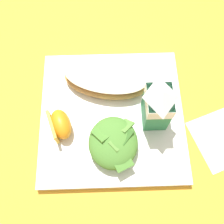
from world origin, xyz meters
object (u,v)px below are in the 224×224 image
cheesy_pizza_bread (106,80)px  orange_wedge_front (60,124)px  paper_napkin (223,138)px  milk_carton (158,105)px  white_plate (112,115)px  green_salad_pile (112,142)px

cheesy_pizza_bread → orange_wedge_front: orange_wedge_front is taller
orange_wedge_front → paper_napkin: bearing=85.4°
cheesy_pizza_bread → milk_carton: 0.12m
white_plate → green_salad_pile: (0.06, -0.00, 0.03)m
white_plate → milk_carton: bearing=83.8°
cheesy_pizza_bread → orange_wedge_front: bearing=-43.3°
paper_napkin → white_plate: bearing=-103.4°
white_plate → milk_carton: 0.10m
white_plate → milk_carton: size_ratio=2.55×
white_plate → cheesy_pizza_bread: 0.07m
cheesy_pizza_bread → green_salad_pile: (0.13, 0.01, 0.00)m
cheesy_pizza_bread → orange_wedge_front: 0.13m
milk_carton → orange_wedge_front: size_ratio=1.61×
cheesy_pizza_bread → milk_carton: bearing=50.0°
milk_carton → orange_wedge_front: milk_carton is taller
orange_wedge_front → milk_carton: bearing=95.6°
milk_carton → orange_wedge_front: 0.18m
orange_wedge_front → green_salad_pile: bearing=68.5°
cheesy_pizza_bread → paper_napkin: 0.26m
white_plate → paper_napkin: 0.22m
orange_wedge_front → cheesy_pizza_bread: bearing=136.7°
white_plate → orange_wedge_front: size_ratio=4.09×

